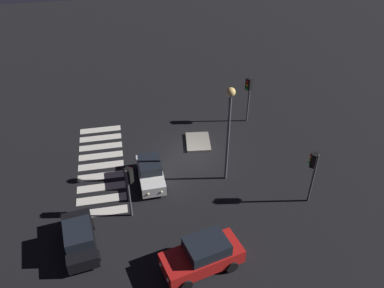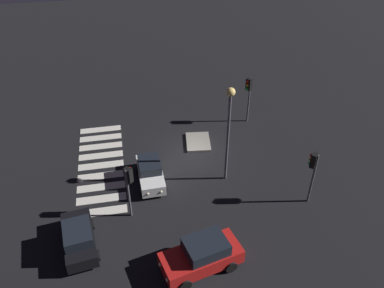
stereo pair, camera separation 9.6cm
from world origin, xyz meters
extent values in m
plane|color=black|center=(0.00, 0.00, 0.00)|extent=(80.00, 80.00, 0.00)
cube|color=gray|center=(-1.37, 0.74, 0.09)|extent=(2.61, 2.08, 0.18)
cube|color=black|center=(7.15, -7.80, 0.66)|extent=(4.04, 2.17, 0.79)
cube|color=black|center=(7.38, -7.76, 1.38)|extent=(2.16, 1.76, 0.64)
cylinder|color=black|center=(6.08, -8.77, 0.31)|extent=(0.64, 0.31, 0.62)
cylinder|color=black|center=(5.85, -7.16, 0.31)|extent=(0.64, 0.31, 0.62)
cylinder|color=black|center=(8.44, -8.43, 0.31)|extent=(0.64, 0.31, 0.62)
cylinder|color=black|center=(8.21, -6.83, 0.31)|extent=(0.64, 0.31, 0.62)
sphere|color=#F2EABF|center=(5.34, -8.51, 0.66)|extent=(0.21, 0.21, 0.21)
sphere|color=#F2EABF|center=(5.22, -7.61, 0.66)|extent=(0.21, 0.21, 0.21)
cube|color=silver|center=(2.36, -3.29, 0.63)|extent=(3.70, 1.68, 0.75)
cube|color=black|center=(2.14, -3.30, 1.31)|extent=(1.91, 1.48, 0.61)
cylinder|color=black|center=(3.47, -2.49, 0.29)|extent=(0.59, 0.23, 0.59)
cylinder|color=black|center=(3.52, -4.02, 0.29)|extent=(0.59, 0.23, 0.59)
cylinder|color=black|center=(1.21, -2.56, 0.29)|extent=(0.59, 0.23, 0.59)
cylinder|color=black|center=(1.26, -4.09, 0.29)|extent=(0.59, 0.23, 0.59)
sphere|color=#F2EABF|center=(4.14, -2.80, 0.63)|extent=(0.20, 0.20, 0.20)
sphere|color=#F2EABF|center=(4.17, -3.66, 0.63)|extent=(0.20, 0.20, 0.20)
cube|color=red|center=(9.73, -1.35, 0.74)|extent=(2.81, 4.62, 0.88)
cube|color=black|center=(9.67, -1.10, 1.54)|extent=(2.15, 2.54, 0.71)
cylinder|color=black|center=(10.92, -2.43, 0.35)|extent=(0.41, 0.73, 0.69)
cylinder|color=black|center=(9.16, -2.86, 0.35)|extent=(0.41, 0.73, 0.69)
cylinder|color=black|center=(10.29, 0.16, 0.35)|extent=(0.41, 0.73, 0.69)
cylinder|color=black|center=(8.53, -0.27, 0.35)|extent=(0.41, 0.73, 0.69)
sphere|color=#F2EABF|center=(10.72, -3.28, 0.74)|extent=(0.23, 0.23, 0.23)
sphere|color=#F2EABF|center=(9.73, -3.52, 0.74)|extent=(0.23, 0.23, 0.23)
cylinder|color=#47474C|center=(6.10, 6.41, 1.88)|extent=(0.14, 0.14, 3.76)
cube|color=black|center=(5.98, 6.28, 3.28)|extent=(0.54, 0.54, 0.96)
sphere|color=red|center=(5.84, 6.14, 3.58)|extent=(0.22, 0.22, 0.22)
sphere|color=orange|center=(5.84, 6.14, 3.28)|extent=(0.22, 0.22, 0.22)
sphere|color=green|center=(5.84, 6.14, 2.98)|extent=(0.22, 0.22, 0.22)
cylinder|color=#47474C|center=(5.23, -4.82, 1.81)|extent=(0.14, 0.14, 3.63)
cube|color=black|center=(5.10, -4.70, 3.15)|extent=(0.53, 0.54, 0.96)
sphere|color=red|center=(4.95, -4.56, 3.45)|extent=(0.22, 0.22, 0.22)
sphere|color=orange|center=(4.95, -4.56, 3.15)|extent=(0.22, 0.22, 0.22)
sphere|color=green|center=(4.95, -4.56, 2.85)|extent=(0.22, 0.22, 0.22)
cylinder|color=#47474C|center=(-3.67, 5.35, 1.97)|extent=(0.14, 0.14, 3.95)
cube|color=black|center=(-3.57, 5.20, 3.47)|extent=(0.54, 0.51, 0.96)
sphere|color=red|center=(-3.45, 5.04, 3.77)|extent=(0.22, 0.22, 0.22)
sphere|color=orange|center=(-3.45, 5.04, 3.47)|extent=(0.22, 0.22, 0.22)
sphere|color=green|center=(-3.45, 5.04, 3.17)|extent=(0.22, 0.22, 0.22)
cylinder|color=#47474C|center=(2.97, 1.76, 3.28)|extent=(0.18, 0.18, 6.56)
sphere|color=#F9D172|center=(2.97, 1.76, 6.74)|extent=(0.56, 0.56, 0.56)
cube|color=silver|center=(-4.60, -6.64, 0.01)|extent=(0.70, 3.20, 0.02)
cube|color=silver|center=(-3.45, -6.64, 0.01)|extent=(0.70, 3.20, 0.02)
cube|color=silver|center=(-2.30, -6.64, 0.01)|extent=(0.70, 3.20, 0.02)
cube|color=silver|center=(-1.15, -6.64, 0.01)|extent=(0.70, 3.20, 0.02)
cube|color=silver|center=(0.00, -6.64, 0.01)|extent=(0.70, 3.20, 0.02)
cube|color=silver|center=(1.15, -6.64, 0.01)|extent=(0.70, 3.20, 0.02)
cube|color=silver|center=(2.30, -6.64, 0.01)|extent=(0.70, 3.20, 0.02)
cube|color=silver|center=(3.45, -6.64, 0.01)|extent=(0.70, 3.20, 0.02)
cube|color=silver|center=(4.60, -6.64, 0.01)|extent=(0.70, 3.20, 0.02)
camera|label=1|loc=(22.79, -4.42, 18.28)|focal=37.33mm
camera|label=2|loc=(22.81, -4.32, 18.28)|focal=37.33mm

